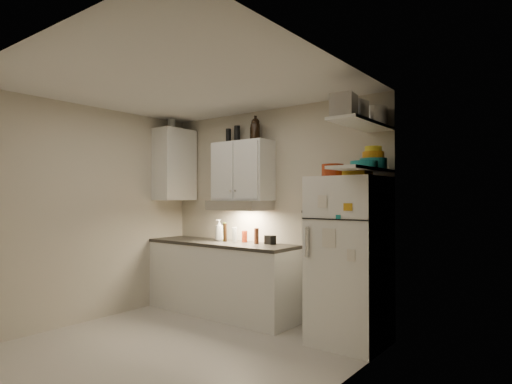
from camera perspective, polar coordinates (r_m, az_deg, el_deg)
The scene contains 36 objects.
floor at distance 4.52m, azimuth -10.14°, elevation -20.09°, with size 3.20×3.00×0.02m, color #BCB6AE.
ceiling at distance 4.41m, azimuth -10.06°, elevation 14.00°, with size 3.20×3.00×0.02m, color silver.
back_wall at distance 5.40m, azimuth 1.85°, elevation -2.74°, with size 3.20×0.02×2.60m, color beige.
left_wall at distance 5.57m, azimuth -21.34°, elevation -2.63°, with size 0.02×3.00×2.60m, color beige.
right_wall at distance 3.26m, azimuth 9.33°, elevation -4.05°, with size 0.02×3.00×2.60m, color beige.
base_cabinet at distance 5.60m, azimuth -4.71°, elevation -11.52°, with size 2.10×0.60×0.88m, color white.
countertop at distance 5.53m, azimuth -4.70°, elevation -6.84°, with size 2.10×0.62×0.04m, color #2D2A26.
upper_cabinet at distance 5.45m, azimuth -1.79°, elevation 2.80°, with size 0.80×0.33×0.75m, color white.
side_cabinet at distance 6.15m, azimuth -10.81°, elevation 3.58°, with size 0.33×0.55×1.00m, color white.
range_hood at distance 5.39m, azimuth -2.23°, elevation -1.78°, with size 0.76×0.46×0.12m, color silver.
fridge at distance 4.50m, azimuth 12.34°, elevation -8.88°, with size 0.70×0.68×1.70m, color white.
shelf_hi at distance 4.31m, azimuth 13.95°, elevation 8.78°, with size 0.30×0.95×0.03m, color white.
shelf_lo at distance 4.26m, azimuth 13.97°, elevation 2.93°, with size 0.30×0.95×0.03m, color white.
knife_strip at distance 5.00m, azimuth 8.21°, elevation -2.66°, with size 0.42×0.02×0.03m, color black.
dutch_oven at distance 4.45m, azimuth 10.18°, elevation 2.83°, with size 0.22×0.22×0.13m, color #972D11.
book_stack at distance 4.31m, azimuth 13.40°, elevation 2.71°, with size 0.22×0.28×0.09m, color gold.
spice_jar at distance 4.43m, azimuth 11.82°, elevation 2.64°, with size 0.06×0.06×0.10m, color silver.
stock_pot at distance 4.66m, azimuth 15.39°, elevation 9.54°, with size 0.29×0.29×0.21m, color silver.
tin_a at distance 4.19m, azimuth 13.23°, elevation 10.51°, with size 0.18×0.16×0.18m, color #AAAAAD.
tin_b at distance 4.00m, azimuth 11.63°, elevation 11.22°, with size 0.21×0.21×0.21m, color #AAAAAD.
bowl_teal at distance 4.49m, azimuth 15.37°, elevation 3.64°, with size 0.27×0.27×0.11m, color teal.
bowl_orange at distance 4.47m, azimuth 15.37°, elevation 4.77°, with size 0.22×0.22×0.06m, color orange.
bowl_yellow at distance 4.47m, azimuth 15.37°, elevation 5.53°, with size 0.17×0.17×0.05m, color yellow.
plates at distance 4.26m, azimuth 14.19°, elevation 3.58°, with size 0.26×0.26×0.07m, color teal.
growler_a at distance 5.48m, azimuth -0.26°, elevation 8.06°, with size 0.11×0.11×0.25m, color black, non-canonical shape.
growler_b at distance 5.31m, azimuth -0.08°, elevation 8.44°, with size 0.12×0.12×0.27m, color black, non-canonical shape.
thermos_a at distance 5.66m, azimuth -2.52°, elevation 7.66°, with size 0.08×0.08×0.23m, color black.
thermos_b at distance 5.74m, azimuth -3.69°, elevation 7.40°, with size 0.07×0.07×0.20m, color black.
side_jar at distance 6.28m, azimuth -11.22°, elevation 8.79°, with size 0.11×0.11×0.15m, color silver.
soap_bottle at distance 5.64m, azimuth -4.93°, elevation -4.93°, with size 0.12×0.12×0.31m, color white.
pepper_mill at distance 5.28m, azimuth 0.06°, elevation -5.87°, with size 0.06×0.06×0.19m, color brown.
oil_bottle at distance 5.66m, azimuth -4.20°, elevation -5.29°, with size 0.05×0.05×0.24m, color #5D731C.
vinegar_bottle at distance 5.53m, azimuth -4.15°, elevation -5.41°, with size 0.05×0.05×0.24m, color black.
clear_bottle at distance 5.43m, azimuth -2.86°, elevation -5.74°, with size 0.06×0.06×0.19m, color silver.
red_jar at distance 5.45m, azimuth -1.53°, elevation -5.95°, with size 0.07×0.07×0.15m, color #972D11.
caddy at distance 5.23m, azimuth 1.89°, elevation -6.39°, with size 0.12×0.09×0.11m, color black.
Camera 1 is at (3.15, -2.87, 1.49)m, focal length 30.00 mm.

